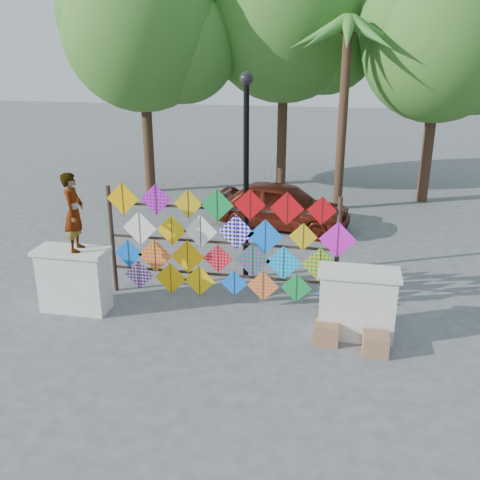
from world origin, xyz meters
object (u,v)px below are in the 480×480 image
(vendor_woman, at_px, (74,212))
(lamppost, at_px, (246,160))
(kite_rack, at_px, (223,245))
(sedan, at_px, (282,205))

(vendor_woman, distance_m, lamppost, 3.66)
(kite_rack, bearing_deg, lamppost, 79.49)
(vendor_woman, height_order, lamppost, lamppost)
(lamppost, bearing_deg, sedan, 84.47)
(sedan, bearing_deg, lamppost, -173.22)
(kite_rack, xyz_separation_m, vendor_woman, (-2.61, -0.93, 0.80))
(sedan, xyz_separation_m, lamppost, (-0.36, -3.70, 2.03))
(sedan, bearing_deg, vendor_woman, 163.78)
(kite_rack, distance_m, vendor_woman, 2.89)
(vendor_woman, xyz_separation_m, lamppost, (2.85, 2.20, 0.66))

